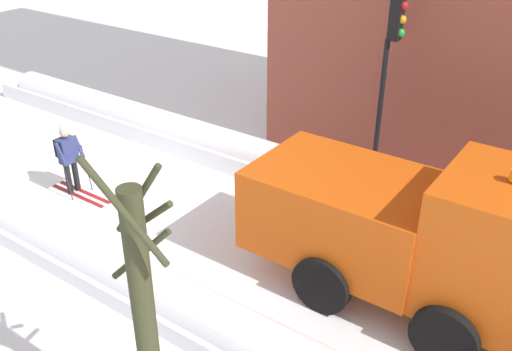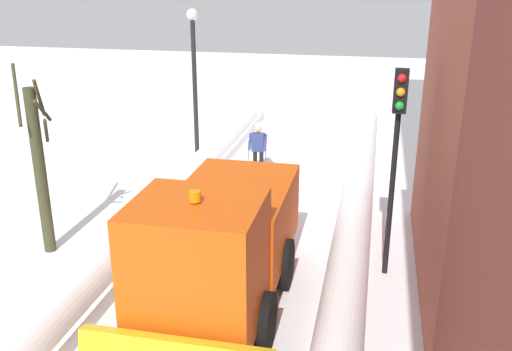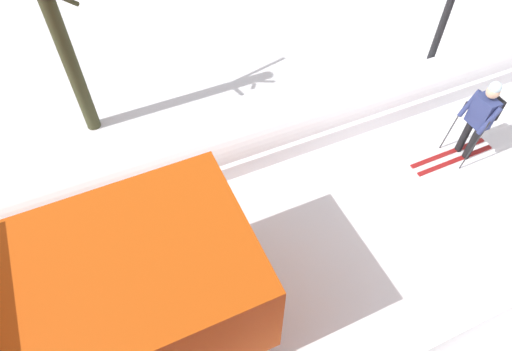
# 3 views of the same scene
# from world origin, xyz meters

# --- Properties ---
(plow_truck) EXTENTS (3.20, 5.98, 3.12)m
(plow_truck) POSITION_xyz_m (-0.16, 7.53, 1.48)
(plow_truck) COLOR #DB510F
(plow_truck) RESTS_ON ground
(skier) EXTENTS (0.62, 1.80, 1.81)m
(skier) POSITION_xyz_m (0.79, -0.66, 1.00)
(skier) COLOR black
(skier) RESTS_ON ground
(traffic_light_pole) EXTENTS (0.28, 0.42, 4.70)m
(traffic_light_pole) POSITION_xyz_m (-3.45, 5.42, 3.28)
(traffic_light_pole) COLOR black
(traffic_light_pole) RESTS_ON ground
(bare_tree_near) EXTENTS (0.91, 1.00, 4.60)m
(bare_tree_near) POSITION_xyz_m (4.66, 5.95, 2.17)
(bare_tree_near) COLOR #393B23
(bare_tree_near) RESTS_ON ground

